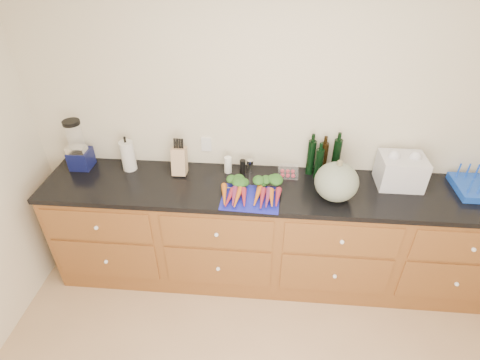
# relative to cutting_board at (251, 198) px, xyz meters

# --- Properties ---
(wall_back) EXTENTS (4.10, 0.05, 2.60)m
(wall_back) POSITION_rel_cutting_board_xyz_m (0.21, 0.48, 0.35)
(wall_back) COLOR beige
(wall_back) RESTS_ON ground
(cabinets) EXTENTS (3.60, 0.64, 0.90)m
(cabinets) POSITION_rel_cutting_board_xyz_m (0.21, 0.16, -0.49)
(cabinets) COLOR brown
(cabinets) RESTS_ON ground
(countertop) EXTENTS (3.64, 0.62, 0.04)m
(countertop) POSITION_rel_cutting_board_xyz_m (0.21, 0.16, -0.03)
(countertop) COLOR black
(countertop) RESTS_ON cabinets
(cutting_board) EXTENTS (0.43, 0.33, 0.01)m
(cutting_board) POSITION_rel_cutting_board_xyz_m (0.00, 0.00, 0.00)
(cutting_board) COLOR #161BA6
(cutting_board) RESTS_ON countertop
(carrots) EXTENTS (0.46, 0.34, 0.07)m
(carrots) POSITION_rel_cutting_board_xyz_m (-0.00, 0.05, 0.03)
(carrots) COLOR #CD6218
(carrots) RESTS_ON cutting_board
(squash) EXTENTS (0.31, 0.31, 0.28)m
(squash) POSITION_rel_cutting_board_xyz_m (0.60, 0.07, 0.13)
(squash) COLOR #5F6B5A
(squash) RESTS_ON countertop
(blender_appliance) EXTENTS (0.16, 0.16, 0.41)m
(blender_appliance) POSITION_rel_cutting_board_xyz_m (-1.39, 0.32, 0.17)
(blender_appliance) COLOR #0E1242
(blender_appliance) RESTS_ON countertop
(paper_towel) EXTENTS (0.11, 0.11, 0.25)m
(paper_towel) POSITION_rel_cutting_board_xyz_m (-1.00, 0.32, 0.12)
(paper_towel) COLOR silver
(paper_towel) RESTS_ON countertop
(knife_block) EXTENTS (0.11, 0.11, 0.22)m
(knife_block) POSITION_rel_cutting_board_xyz_m (-0.58, 0.30, 0.10)
(knife_block) COLOR tan
(knife_block) RESTS_ON countertop
(grinder_salt) EXTENTS (0.06, 0.06, 0.14)m
(grinder_salt) POSITION_rel_cutting_board_xyz_m (-0.20, 0.34, 0.06)
(grinder_salt) COLOR white
(grinder_salt) RESTS_ON countertop
(grinder_pepper) EXTENTS (0.05, 0.05, 0.11)m
(grinder_pepper) POSITION_rel_cutting_board_xyz_m (-0.08, 0.34, 0.05)
(grinder_pepper) COLOR black
(grinder_pepper) RESTS_ON countertop
(canister_chrome) EXTENTS (0.05, 0.05, 0.12)m
(canister_chrome) POSITION_rel_cutting_board_xyz_m (-0.03, 0.34, 0.05)
(canister_chrome) COLOR silver
(canister_chrome) RESTS_ON countertop
(tomato_box) EXTENTS (0.15, 0.12, 0.07)m
(tomato_box) POSITION_rel_cutting_board_xyz_m (0.27, 0.33, 0.03)
(tomato_box) COLOR white
(tomato_box) RESTS_ON countertop
(bottles) EXTENTS (0.25, 0.13, 0.31)m
(bottles) POSITION_rel_cutting_board_xyz_m (0.53, 0.37, 0.13)
(bottles) COLOR black
(bottles) RESTS_ON countertop
(grocery_bag) EXTENTS (0.32, 0.26, 0.24)m
(grocery_bag) POSITION_rel_cutting_board_xyz_m (1.10, 0.28, 0.11)
(grocery_bag) COLOR silver
(grocery_bag) RESTS_ON countertop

